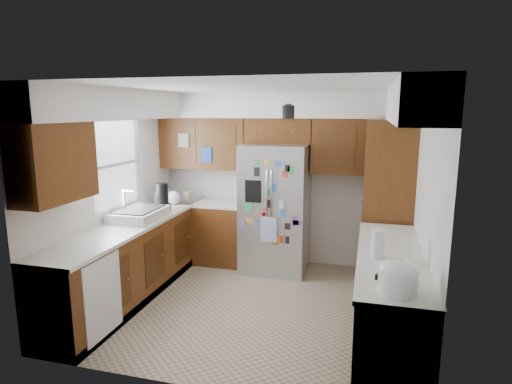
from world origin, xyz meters
TOP-DOWN VIEW (x-y plane):
  - floor at (0.00, 0.00)m, footprint 3.60×3.60m
  - room_shell at (-0.11, 0.36)m, footprint 3.64×3.24m
  - left_counter_run at (-1.36, 0.03)m, footprint 1.36×3.20m
  - right_counter_run at (1.50, -0.47)m, footprint 0.63×2.25m
  - pantry at (1.50, 1.15)m, footprint 0.60×0.90m
  - fridge at (-0.00, 1.20)m, footprint 0.90×0.79m
  - bridge_cabinet at (0.00, 1.43)m, footprint 0.96×0.34m
  - fridge_top_items at (0.04, 1.35)m, footprint 0.60×0.30m
  - sink_assembly at (-1.50, 0.10)m, footprint 0.52×0.70m
  - left_counter_clutter at (-1.47, 0.81)m, footprint 0.39×0.87m
  - rice_cooker at (1.50, -1.38)m, footprint 0.31×0.29m
  - paper_towel at (1.36, -0.61)m, footprint 0.12×0.12m

SIDE VIEW (x-z plane):
  - floor at x=0.00m, z-range 0.00..0.00m
  - right_counter_run at x=1.50m, z-range -0.04..0.88m
  - left_counter_run at x=-1.36m, z-range -0.03..0.89m
  - fridge at x=0.00m, z-range 0.00..1.80m
  - sink_assembly at x=-1.50m, z-range 0.80..1.17m
  - left_counter_clutter at x=-1.47m, z-range 0.86..1.24m
  - paper_towel at x=1.36m, z-range 0.92..1.19m
  - rice_cooker at x=1.50m, z-range 0.93..1.19m
  - pantry at x=1.50m, z-range 0.00..2.15m
  - room_shell at x=-0.11m, z-range 0.56..3.08m
  - bridge_cabinet at x=0.00m, z-range 1.80..2.15m
  - fridge_top_items at x=0.04m, z-range 2.15..2.40m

